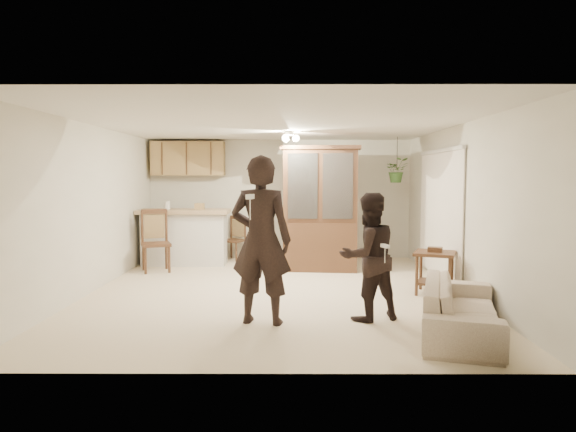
{
  "coord_description": "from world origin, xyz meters",
  "views": [
    {
      "loc": [
        0.22,
        -7.63,
        1.73
      ],
      "look_at": [
        0.19,
        0.4,
        1.11
      ],
      "focal_mm": 32.0,
      "sensor_mm": 36.0,
      "label": 1
    }
  ],
  "objects_px": {
    "side_table": "(435,272)",
    "chair_hutch_right": "(299,254)",
    "child": "(368,264)",
    "china_hutch": "(320,209)",
    "adult": "(261,247)",
    "chair_hutch_left": "(234,248)",
    "sofa": "(461,301)",
    "chair_bar": "(156,254)"
  },
  "relations": [
    {
      "from": "sofa",
      "to": "china_hutch",
      "type": "height_order",
      "value": "china_hutch"
    },
    {
      "from": "china_hutch",
      "to": "chair_bar",
      "type": "bearing_deg",
      "value": -171.83
    },
    {
      "from": "side_table",
      "to": "chair_hutch_left",
      "type": "relative_size",
      "value": 0.81
    },
    {
      "from": "sofa",
      "to": "adult",
      "type": "distance_m",
      "value": 2.32
    },
    {
      "from": "china_hutch",
      "to": "chair_hutch_right",
      "type": "relative_size",
      "value": 2.35
    },
    {
      "from": "adult",
      "to": "chair_bar",
      "type": "relative_size",
      "value": 1.59
    },
    {
      "from": "china_hutch",
      "to": "chair_bar",
      "type": "relative_size",
      "value": 2.02
    },
    {
      "from": "side_table",
      "to": "chair_hutch_right",
      "type": "xyz_separation_m",
      "value": [
        -1.97,
        2.1,
        -0.05
      ]
    },
    {
      "from": "child",
      "to": "chair_hutch_right",
      "type": "height_order",
      "value": "child"
    },
    {
      "from": "adult",
      "to": "child",
      "type": "xyz_separation_m",
      "value": [
        1.28,
        0.16,
        -0.22
      ]
    },
    {
      "from": "child",
      "to": "china_hutch",
      "type": "bearing_deg",
      "value": -105.34
    },
    {
      "from": "sofa",
      "to": "chair_bar",
      "type": "distance_m",
      "value": 5.68
    },
    {
      "from": "chair_bar",
      "to": "sofa",
      "type": "bearing_deg",
      "value": -60.89
    },
    {
      "from": "child",
      "to": "china_hutch",
      "type": "relative_size",
      "value": 0.59
    },
    {
      "from": "child",
      "to": "china_hutch",
      "type": "xyz_separation_m",
      "value": [
        -0.38,
        3.29,
        0.45
      ]
    },
    {
      "from": "side_table",
      "to": "chair_bar",
      "type": "xyz_separation_m",
      "value": [
        -4.57,
        1.76,
        -0.01
      ]
    },
    {
      "from": "sofa",
      "to": "chair_hutch_left",
      "type": "distance_m",
      "value": 5.87
    },
    {
      "from": "sofa",
      "to": "side_table",
      "type": "relative_size",
      "value": 2.54
    },
    {
      "from": "adult",
      "to": "china_hutch",
      "type": "height_order",
      "value": "china_hutch"
    },
    {
      "from": "chair_hutch_left",
      "to": "adult",
      "type": "bearing_deg",
      "value": -53.63
    },
    {
      "from": "china_hutch",
      "to": "child",
      "type": "bearing_deg",
      "value": -77.96
    },
    {
      "from": "child",
      "to": "side_table",
      "type": "xyz_separation_m",
      "value": [
        1.19,
        1.38,
        -0.35
      ]
    },
    {
      "from": "sofa",
      "to": "adult",
      "type": "height_order",
      "value": "adult"
    },
    {
      "from": "adult",
      "to": "child",
      "type": "height_order",
      "value": "adult"
    },
    {
      "from": "child",
      "to": "chair_hutch_right",
      "type": "relative_size",
      "value": 1.39
    },
    {
      "from": "child",
      "to": "chair_bar",
      "type": "distance_m",
      "value": 4.63
    },
    {
      "from": "child",
      "to": "chair_hutch_left",
      "type": "height_order",
      "value": "child"
    },
    {
      "from": "sofa",
      "to": "chair_hutch_left",
      "type": "xyz_separation_m",
      "value": [
        -3.06,
        5.02,
        -0.11
      ]
    },
    {
      "from": "child",
      "to": "china_hutch",
      "type": "height_order",
      "value": "china_hutch"
    },
    {
      "from": "china_hutch",
      "to": "chair_hutch_left",
      "type": "height_order",
      "value": "china_hutch"
    },
    {
      "from": "chair_bar",
      "to": "adult",
      "type": "bearing_deg",
      "value": -77.92
    },
    {
      "from": "child",
      "to": "sofa",
      "type": "bearing_deg",
      "value": 127.81
    },
    {
      "from": "sofa",
      "to": "side_table",
      "type": "height_order",
      "value": "sofa"
    },
    {
      "from": "adult",
      "to": "china_hutch",
      "type": "xyz_separation_m",
      "value": [
        0.9,
        3.44,
        0.23
      ]
    },
    {
      "from": "sofa",
      "to": "chair_hutch_left",
      "type": "height_order",
      "value": "chair_hutch_left"
    },
    {
      "from": "chair_hutch_left",
      "to": "sofa",
      "type": "bearing_deg",
      "value": -32.48
    },
    {
      "from": "sofa",
      "to": "adult",
      "type": "relative_size",
      "value": 1.04
    },
    {
      "from": "china_hutch",
      "to": "chair_hutch_left",
      "type": "bearing_deg",
      "value": 151.01
    },
    {
      "from": "china_hutch",
      "to": "adult",
      "type": "bearing_deg",
      "value": -99.26
    },
    {
      "from": "adult",
      "to": "chair_hutch_left",
      "type": "height_order",
      "value": "adult"
    },
    {
      "from": "side_table",
      "to": "chair_hutch_left",
      "type": "xyz_separation_m",
      "value": [
        -3.3,
        3.09,
        -0.07
      ]
    },
    {
      "from": "side_table",
      "to": "chair_bar",
      "type": "relative_size",
      "value": 0.65
    }
  ]
}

